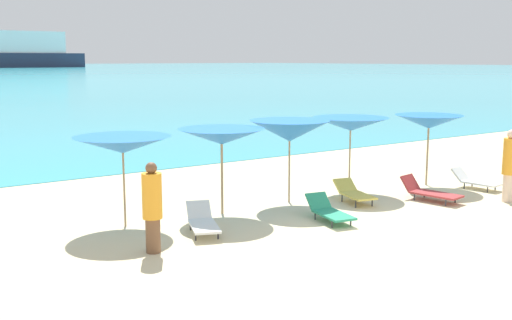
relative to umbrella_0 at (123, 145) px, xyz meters
name	(u,v)px	position (x,y,z in m)	size (l,w,h in m)	color
ground_plane	(188,173)	(4.62, 5.62, -1.98)	(50.00, 100.00, 0.30)	beige
umbrella_0	(123,145)	(0.00, 0.00, 0.00)	(2.20, 2.20, 2.01)	#9E7F59
umbrella_1	(222,137)	(2.35, -0.29, 0.04)	(2.23, 2.23, 2.06)	#9E7F59
umbrella_2	(290,131)	(4.41, -0.25, 0.04)	(2.24, 2.24, 2.13)	#9E7F59
umbrella_3	(351,124)	(6.64, -0.13, 0.07)	(2.33, 2.33, 2.08)	#9E7F59
umbrella_4	(429,122)	(9.10, -0.80, 0.04)	(1.99, 1.99, 2.07)	#9E7F59
lounge_chair_0	(329,211)	(4.02, -2.25, -1.59)	(0.82, 1.53, 0.53)	#268C66
lounge_chair_1	(429,191)	(7.54, -2.20, -1.58)	(0.85, 1.65, 0.60)	#A53333
lounge_chair_2	(203,221)	(1.16, -1.41, -1.59)	(1.05, 1.61, 0.54)	white
lounge_chair_3	(354,193)	(5.76, -1.24, -1.56)	(0.86, 1.48, 0.52)	#D8BF4C
lounge_chair_4	(475,180)	(9.84, -1.93, -1.59)	(0.71, 1.42, 0.54)	white
beachgoer_0	(152,206)	(-0.31, -2.08, -0.91)	(0.38, 0.38, 1.76)	brown
beachgoer_1	(510,164)	(9.13, -3.44, -0.83)	(0.37, 0.37, 1.89)	beige
cruise_ship	(6,51)	(58.64, 264.56, 5.00)	(64.67, 10.38, 18.35)	#262D47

